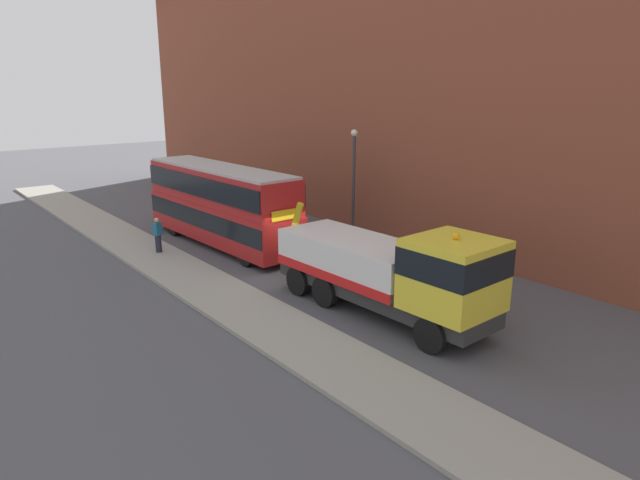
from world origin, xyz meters
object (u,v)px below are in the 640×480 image
object	(u,v)px
recovery_tow_truck	(389,270)
street_lamp	(354,175)
double_decker_bus	(221,202)
pedestrian_onlooker	(158,235)

from	to	relation	value
recovery_tow_truck	street_lamp	xyz separation A→B (m)	(-8.57, 5.91, 1.71)
double_decker_bus	pedestrian_onlooker	world-z (taller)	double_decker_bus
recovery_tow_truck	pedestrian_onlooker	world-z (taller)	recovery_tow_truck
street_lamp	double_decker_bus	bearing A→B (deg)	-120.79
recovery_tow_truck	pedestrian_onlooker	bearing A→B (deg)	-166.72
recovery_tow_truck	double_decker_bus	bearing A→B (deg)	178.03
recovery_tow_truck	pedestrian_onlooker	xyz separation A→B (m)	(-12.34, -3.38, -0.77)
pedestrian_onlooker	street_lamp	world-z (taller)	street_lamp
double_decker_bus	pedestrian_onlooker	bearing A→B (deg)	-96.22
pedestrian_onlooker	street_lamp	bearing A→B (deg)	40.69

